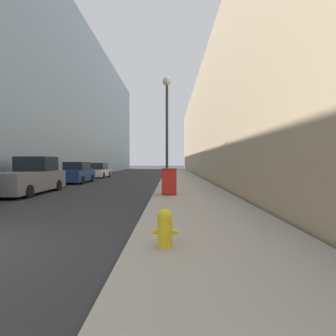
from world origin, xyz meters
The scene contains 9 objects.
sidewalk_right centered at (5.97, 18.00, 0.06)m, with size 3.92×60.00×0.13m.
building_left_glass centered at (-10.56, 26.00, 8.71)m, with size 12.00×60.00×17.42m.
building_right_stone centered at (14.03, 26.00, 5.86)m, with size 12.00×60.00×11.72m.
fire_hydrant centered at (4.77, 0.67, 0.50)m, with size 0.52×0.40×0.72m.
trash_bin centered at (4.81, 8.49, 0.78)m, with size 0.73×0.71×1.27m.
lamppost centered at (4.67, 11.12, 4.40)m, with size 0.51×0.51×6.54m.
pickup_truck centered at (-2.76, 9.83, 0.84)m, with size 2.03×5.22×2.01m.
parked_sedan_near centered at (-2.67, 16.83, 0.77)m, with size 1.82×4.08×1.70m.
parked_sedan_far centered at (-2.86, 23.72, 0.72)m, with size 1.90×4.27×1.58m.
Camera 1 is at (4.88, -4.24, 1.75)m, focal length 28.00 mm.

